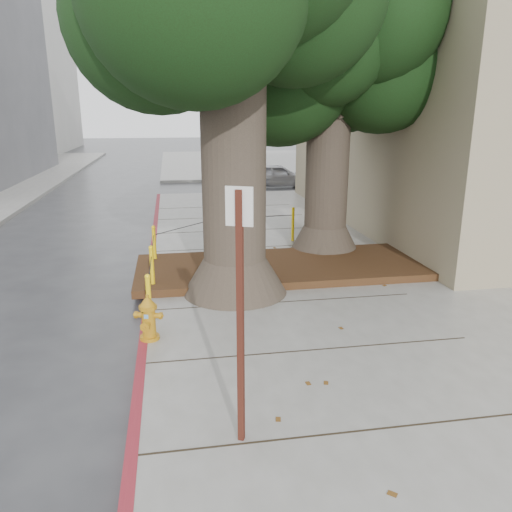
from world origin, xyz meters
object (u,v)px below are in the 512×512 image
(car_silver, at_px, (277,176))
(signpost, at_px, (240,305))
(fire_hydrant, at_px, (148,318))
(car_red, at_px, (424,168))

(car_silver, bearing_deg, signpost, 169.06)
(fire_hydrant, distance_m, car_red, 23.81)
(fire_hydrant, xyz_separation_m, car_red, (14.51, 18.88, 0.07))
(fire_hydrant, height_order, signpost, signpost)
(fire_hydrant, relative_size, car_silver, 0.22)
(fire_hydrant, xyz_separation_m, signpost, (1.07, -2.71, 1.20))
(signpost, height_order, car_silver, signpost)
(fire_hydrant, relative_size, signpost, 0.27)
(fire_hydrant, xyz_separation_m, car_silver, (5.64, 16.83, 0.07))
(car_silver, relative_size, car_red, 0.97)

